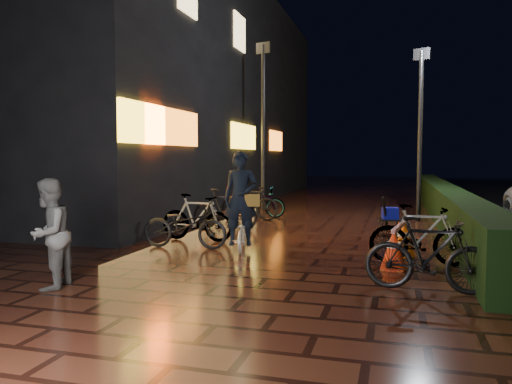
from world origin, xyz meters
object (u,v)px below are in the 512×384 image
(bystander_person, at_px, (49,234))
(cyclist, at_px, (241,214))
(cart_assembly, at_px, (390,215))
(traffic_barrier, at_px, (399,243))

(bystander_person, xyz_separation_m, cyclist, (1.75, 3.45, -0.05))
(bystander_person, bearing_deg, cart_assembly, 134.54)
(traffic_barrier, height_order, cart_assembly, cart_assembly)
(traffic_barrier, xyz_separation_m, cart_assembly, (-0.21, 3.20, 0.14))
(cyclist, relative_size, traffic_barrier, 1.18)
(bystander_person, height_order, traffic_barrier, bystander_person)
(bystander_person, bearing_deg, cyclist, 143.06)
(cyclist, xyz_separation_m, traffic_barrier, (3.01, -0.26, -0.39))
(traffic_barrier, bearing_deg, bystander_person, -146.19)
(cyclist, bearing_deg, traffic_barrier, -4.91)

